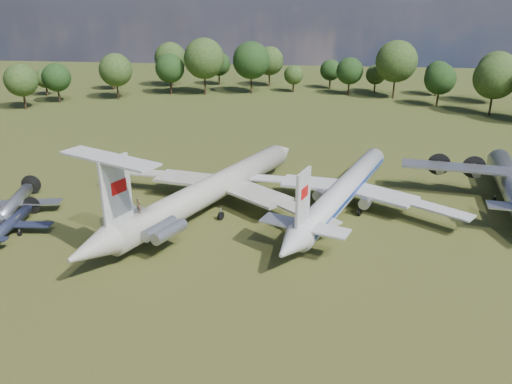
% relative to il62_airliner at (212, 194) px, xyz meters
% --- Properties ---
extents(ground, '(300.00, 300.00, 0.00)m').
position_rel_il62_airliner_xyz_m(ground, '(1.53, -1.65, -2.43)').
color(ground, '#274316').
rests_on(ground, ground).
extents(il62_airliner, '(55.51, 61.10, 4.87)m').
position_rel_il62_airliner_xyz_m(il62_airliner, '(0.00, 0.00, 0.00)').
color(il62_airliner, '#B5B6B1').
rests_on(il62_airliner, ground).
extents(tu104_jet, '(46.96, 53.63, 4.48)m').
position_rel_il62_airliner_xyz_m(tu104_jet, '(18.03, 2.42, -0.19)').
color(tu104_jet, silver).
rests_on(tu104_jet, ground).
extents(an12_transport, '(35.54, 38.56, 4.51)m').
position_rel_il62_airliner_xyz_m(an12_transport, '(41.93, 7.69, -0.18)').
color(an12_transport, '#9FA3A7').
rests_on(an12_transport, ground).
extents(small_prop_west, '(11.22, 14.62, 2.03)m').
position_rel_il62_airliner_xyz_m(small_prop_west, '(-23.51, -10.31, -1.42)').
color(small_prop_west, black).
rests_on(small_prop_west, ground).
extents(small_prop_northwest, '(15.32, 18.68, 2.42)m').
position_rel_il62_airliner_xyz_m(small_prop_northwest, '(-26.33, -4.51, -1.23)').
color(small_prop_northwest, '#A7AAAF').
rests_on(small_prop_northwest, ground).
extents(person_on_il62, '(0.79, 0.67, 1.84)m').
position_rel_il62_airliner_xyz_m(person_on_il62, '(-5.73, -12.37, 3.35)').
color(person_on_il62, brown).
rests_on(person_on_il62, il62_airliner).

